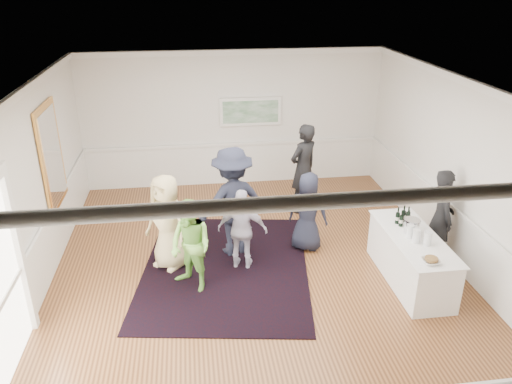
{
  "coord_description": "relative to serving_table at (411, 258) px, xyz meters",
  "views": [
    {
      "loc": [
        -1.02,
        -7.36,
        4.76
      ],
      "look_at": [
        0.02,
        0.2,
        1.39
      ],
      "focal_mm": 35.0,
      "sensor_mm": 36.0,
      "label": 1
    }
  ],
  "objects": [
    {
      "name": "floor",
      "position": [
        -2.48,
        0.68,
        -0.42
      ],
      "size": [
        8.0,
        8.0,
        0.0
      ],
      "primitive_type": "plane",
      "color": "#945C30",
      "rests_on": "ground"
    },
    {
      "name": "ceiling",
      "position": [
        -2.48,
        0.68,
        2.78
      ],
      "size": [
        7.0,
        8.0,
        0.02
      ],
      "primitive_type": "cube",
      "color": "white",
      "rests_on": "wall_back"
    },
    {
      "name": "wall_left",
      "position": [
        -5.98,
        0.68,
        1.18
      ],
      "size": [
        0.02,
        8.0,
        3.2
      ],
      "primitive_type": "cube",
      "color": "white",
      "rests_on": "floor"
    },
    {
      "name": "wall_right",
      "position": [
        1.02,
        0.68,
        1.18
      ],
      "size": [
        0.02,
        8.0,
        3.2
      ],
      "primitive_type": "cube",
      "color": "white",
      "rests_on": "floor"
    },
    {
      "name": "wall_back",
      "position": [
        -2.48,
        4.68,
        1.18
      ],
      "size": [
        7.0,
        0.02,
        3.2
      ],
      "primitive_type": "cube",
      "color": "white",
      "rests_on": "floor"
    },
    {
      "name": "wall_front",
      "position": [
        -2.48,
        -3.32,
        1.18
      ],
      "size": [
        7.0,
        0.02,
        3.2
      ],
      "primitive_type": "cube",
      "color": "white",
      "rests_on": "floor"
    },
    {
      "name": "wainscoting",
      "position": [
        -2.48,
        0.68,
        0.08
      ],
      "size": [
        7.0,
        8.0,
        1.0
      ],
      "primitive_type": null,
      "color": "white",
      "rests_on": "floor"
    },
    {
      "name": "mirror",
      "position": [
        -5.94,
        1.98,
        1.38
      ],
      "size": [
        0.05,
        1.25,
        1.85
      ],
      "color": "gold",
      "rests_on": "wall_left"
    },
    {
      "name": "landscape_painting",
      "position": [
        -2.08,
        4.63,
        1.36
      ],
      "size": [
        1.44,
        0.06,
        0.66
      ],
      "color": "white",
      "rests_on": "wall_back"
    },
    {
      "name": "area_rug",
      "position": [
        -3.01,
        0.8,
        -0.41
      ],
      "size": [
        3.36,
        4.1,
        0.02
      ],
      "primitive_type": "cube",
      "rotation": [
        0.0,
        0.0,
        -0.15
      ],
      "color": "black",
      "rests_on": "floor"
    },
    {
      "name": "serving_table",
      "position": [
        0.0,
        0.0,
        0.0
      ],
      "size": [
        0.79,
        2.07,
        0.84
      ],
      "color": "white",
      "rests_on": "floor"
    },
    {
      "name": "bartender",
      "position": [
        0.72,
        0.52,
        0.45
      ],
      "size": [
        0.5,
        0.69,
        1.75
      ],
      "primitive_type": "imported",
      "rotation": [
        0.0,
        0.0,
        1.44
      ],
      "color": "black",
      "rests_on": "floor"
    },
    {
      "name": "guest_tan",
      "position": [
        -3.98,
        1.02,
        0.43
      ],
      "size": [
        0.99,
        0.96,
        1.71
      ],
      "primitive_type": "imported",
      "rotation": [
        0.0,
        0.0,
        -0.71
      ],
      "color": "#D0BC82",
      "rests_on": "floor"
    },
    {
      "name": "guest_green",
      "position": [
        -3.59,
        0.28,
        0.35
      ],
      "size": [
        0.95,
        0.95,
        1.55
      ],
      "primitive_type": "imported",
      "rotation": [
        0.0,
        0.0,
        -0.82
      ],
      "color": "#7ABF4C",
      "rests_on": "floor"
    },
    {
      "name": "guest_lilac",
      "position": [
        -2.71,
        0.81,
        0.31
      ],
      "size": [
        0.92,
        0.58,
        1.46
      ],
      "primitive_type": "imported",
      "rotation": [
        0.0,
        0.0,
        2.86
      ],
      "color": "silver",
      "rests_on": "floor"
    },
    {
      "name": "guest_dark_a",
      "position": [
        -2.82,
        1.34,
        0.59
      ],
      "size": [
        1.48,
        1.11,
        2.03
      ],
      "primitive_type": "imported",
      "rotation": [
        0.0,
        0.0,
        3.45
      ],
      "color": "black",
      "rests_on": "floor"
    },
    {
      "name": "guest_dark_b",
      "position": [
        -1.19,
        2.89,
        0.55
      ],
      "size": [
        0.85,
        0.78,
        1.94
      ],
      "primitive_type": "imported",
      "rotation": [
        0.0,
        0.0,
        3.74
      ],
      "color": "black",
      "rests_on": "floor"
    },
    {
      "name": "guest_navy",
      "position": [
        -1.45,
        1.3,
        0.33
      ],
      "size": [
        0.87,
        0.74,
        1.5
      ],
      "primitive_type": "imported",
      "rotation": [
        0.0,
        0.0,
        2.7
      ],
      "color": "black",
      "rests_on": "floor"
    },
    {
      "name": "wine_bottles",
      "position": [
        -0.0,
        0.45,
        0.57
      ],
      "size": [
        0.26,
        0.25,
        0.31
      ],
      "color": "black",
      "rests_on": "serving_table"
    },
    {
      "name": "juice_pitchers",
      "position": [
        -0.02,
        -0.16,
        0.54
      ],
      "size": [
        0.28,
        0.39,
        0.24
      ],
      "color": "#67A83C",
      "rests_on": "serving_table"
    },
    {
      "name": "ice_bucket",
      "position": [
        -0.0,
        0.12,
        0.53
      ],
      "size": [
        0.26,
        0.26,
        0.24
      ],
      "primitive_type": "cylinder",
      "color": "silver",
      "rests_on": "serving_table"
    },
    {
      "name": "nut_bowl",
      "position": [
        -0.09,
        -0.79,
        0.45
      ],
      "size": [
        0.27,
        0.27,
        0.08
      ],
      "color": "white",
      "rests_on": "serving_table"
    }
  ]
}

